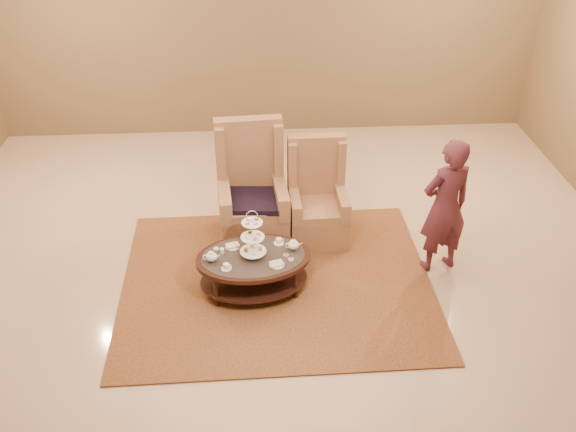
{
  "coord_description": "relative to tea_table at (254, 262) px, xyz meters",
  "views": [
    {
      "loc": [
        -0.26,
        -5.23,
        4.29
      ],
      "look_at": [
        0.08,
        0.2,
        0.81
      ],
      "focal_mm": 40.0,
      "sensor_mm": 36.0,
      "label": 1
    }
  ],
  "objects": [
    {
      "name": "ground",
      "position": [
        0.28,
        -0.05,
        -0.36
      ],
      "size": [
        8.0,
        8.0,
        0.0
      ],
      "primitive_type": "plane",
      "color": "beige",
      "rests_on": "ground"
    },
    {
      "name": "person",
      "position": [
        2.01,
        0.28,
        0.41
      ],
      "size": [
        0.65,
        0.52,
        1.54
      ],
      "rotation": [
        0.0,
        0.0,
        3.44
      ],
      "color": "#512230",
      "rests_on": "ground"
    },
    {
      "name": "wall_back",
      "position": [
        0.28,
        3.95,
        1.39
      ],
      "size": [
        8.0,
        0.04,
        3.5
      ],
      "primitive_type": "cube",
      "color": "olive",
      "rests_on": "ground"
    },
    {
      "name": "armchair_right",
      "position": [
        0.75,
        0.99,
        0.05
      ],
      "size": [
        0.66,
        0.69,
        1.2
      ],
      "rotation": [
        0.0,
        0.0,
        0.02
      ],
      "color": "#A6734E",
      "rests_on": "ground"
    },
    {
      "name": "tea_table",
      "position": [
        0.0,
        0.0,
        0.0
      ],
      "size": [
        1.25,
        0.92,
        0.98
      ],
      "rotation": [
        0.0,
        0.0,
        0.1
      ],
      "color": "black",
      "rests_on": "ground"
    },
    {
      "name": "rug",
      "position": [
        0.24,
        0.1,
        -0.35
      ],
      "size": [
        3.29,
        2.75,
        0.02
      ],
      "rotation": [
        0.0,
        0.0,
        0.01
      ],
      "color": "brown",
      "rests_on": "ground"
    },
    {
      "name": "armchair_left",
      "position": [
        0.0,
        1.02,
        0.12
      ],
      "size": [
        0.81,
        0.84,
        1.4
      ],
      "rotation": [
        0.0,
        0.0,
        0.07
      ],
      "color": "#A6734E",
      "rests_on": "ground"
    },
    {
      "name": "ceiling",
      "position": [
        0.28,
        -0.05,
        -0.36
      ],
      "size": [
        8.0,
        8.0,
        0.02
      ],
      "primitive_type": "cube",
      "color": "white",
      "rests_on": "ground"
    }
  ]
}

